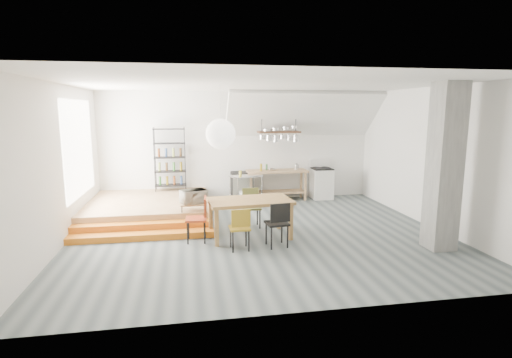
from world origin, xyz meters
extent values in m
plane|color=#495355|center=(0.00, 0.00, 0.00)|extent=(8.00, 8.00, 0.00)
cube|color=silver|center=(0.00, 3.50, 1.60)|extent=(8.00, 0.04, 3.20)
cube|color=silver|center=(-4.00, 0.00, 1.60)|extent=(0.04, 7.00, 3.20)
cube|color=silver|center=(4.00, 0.00, 1.60)|extent=(0.04, 7.00, 3.20)
cube|color=white|center=(0.00, 0.00, 3.20)|extent=(8.00, 7.00, 0.02)
cube|color=white|center=(1.80, 2.90, 2.55)|extent=(4.40, 1.44, 1.32)
cube|color=white|center=(-3.98, 1.50, 1.80)|extent=(0.02, 2.50, 2.20)
cube|color=#9A744D|center=(-2.50, 2.00, 0.20)|extent=(3.00, 3.00, 0.40)
cube|color=orange|center=(-2.50, 0.05, 0.07)|extent=(3.00, 0.35, 0.13)
cube|color=orange|center=(-2.50, 0.40, 0.13)|extent=(3.00, 0.35, 0.27)
cube|color=slate|center=(3.30, -1.50, 1.60)|extent=(0.50, 0.50, 3.20)
cube|color=#9A744D|center=(1.10, 3.15, 0.88)|extent=(1.80, 0.60, 0.06)
cube|color=#9A744D|center=(1.10, 3.15, 0.25)|extent=(1.70, 0.55, 0.04)
cube|color=#9A744D|center=(1.92, 3.37, 0.43)|extent=(0.06, 0.06, 0.86)
cube|color=#9A744D|center=(0.28, 3.37, 0.43)|extent=(0.06, 0.06, 0.86)
cube|color=#9A744D|center=(1.92, 2.93, 0.43)|extent=(0.06, 0.06, 0.86)
cube|color=#9A744D|center=(0.28, 2.93, 0.43)|extent=(0.06, 0.06, 0.86)
cube|color=white|center=(2.50, 3.15, 0.45)|extent=(0.60, 0.60, 0.90)
cube|color=black|center=(2.50, 3.15, 0.92)|extent=(0.58, 0.58, 0.03)
cube|color=white|center=(2.50, 3.43, 1.05)|extent=(0.60, 0.05, 0.25)
cylinder|color=black|center=(2.64, 3.29, 0.94)|extent=(0.18, 0.18, 0.02)
cylinder|color=black|center=(2.36, 3.29, 0.94)|extent=(0.18, 0.18, 0.02)
cylinder|color=black|center=(2.64, 3.01, 0.94)|extent=(0.18, 0.18, 0.02)
cylinder|color=black|center=(2.36, 3.01, 0.94)|extent=(0.18, 0.18, 0.02)
cube|color=#3D2618|center=(1.10, 2.95, 2.05)|extent=(1.20, 0.50, 0.05)
cylinder|color=black|center=(0.60, 2.95, 2.62)|extent=(0.02, 0.02, 1.15)
cylinder|color=black|center=(1.60, 2.95, 2.62)|extent=(0.02, 0.02, 1.15)
cylinder|color=silver|center=(0.60, 2.90, 1.91)|extent=(0.16, 0.16, 0.12)
cylinder|color=silver|center=(0.80, 2.90, 1.89)|extent=(0.20, 0.20, 0.16)
cylinder|color=silver|center=(1.00, 2.90, 1.87)|extent=(0.16, 0.16, 0.20)
cylinder|color=silver|center=(1.20, 2.90, 1.91)|extent=(0.20, 0.20, 0.12)
cylinder|color=silver|center=(1.40, 2.90, 1.89)|extent=(0.16, 0.16, 0.16)
cylinder|color=silver|center=(1.60, 2.90, 1.87)|extent=(0.20, 0.20, 0.20)
cylinder|color=black|center=(-1.58, 3.38, 1.30)|extent=(0.02, 0.02, 1.80)
cylinder|color=black|center=(-2.42, 3.38, 1.30)|extent=(0.02, 0.02, 1.80)
cylinder|color=black|center=(-1.58, 3.02, 1.30)|extent=(0.02, 0.02, 1.80)
cylinder|color=black|center=(-2.42, 3.02, 1.30)|extent=(0.02, 0.02, 1.80)
cube|color=black|center=(-2.00, 3.20, 0.55)|extent=(0.88, 0.38, 0.02)
cube|color=black|center=(-2.00, 3.20, 0.95)|extent=(0.88, 0.38, 0.02)
cube|color=black|center=(-2.00, 3.20, 1.35)|extent=(0.88, 0.38, 0.02)
cube|color=black|center=(-2.00, 3.20, 1.75)|extent=(0.88, 0.38, 0.02)
cube|color=black|center=(-2.00, 3.20, 2.15)|extent=(0.88, 0.38, 0.03)
cylinder|color=#3B7D32|center=(-2.00, 3.20, 0.69)|extent=(0.07, 0.07, 0.24)
cylinder|color=olive|center=(-2.00, 3.20, 1.09)|extent=(0.07, 0.07, 0.24)
cylinder|color=brown|center=(-2.00, 3.20, 1.49)|extent=(0.07, 0.07, 0.24)
cube|color=#9A744D|center=(-1.40, 0.75, 0.55)|extent=(0.60, 0.40, 0.03)
cylinder|color=black|center=(-1.13, 0.92, 0.47)|extent=(0.02, 0.02, 0.13)
cylinder|color=black|center=(-1.67, 0.92, 0.47)|extent=(0.02, 0.02, 0.13)
cylinder|color=black|center=(-1.13, 0.58, 0.47)|extent=(0.02, 0.02, 0.13)
cylinder|color=black|center=(-1.67, 0.58, 0.47)|extent=(0.02, 0.02, 0.13)
sphere|color=white|center=(-0.84, -0.25, 2.20)|extent=(0.60, 0.60, 0.60)
cube|color=brown|center=(-0.25, -0.20, 0.79)|extent=(1.80, 1.11, 0.06)
cube|color=brown|center=(0.49, 0.27, 0.38)|extent=(0.08, 0.08, 0.75)
cube|color=brown|center=(-1.05, 0.14, 0.38)|extent=(0.08, 0.08, 0.75)
cube|color=brown|center=(0.56, -0.54, 0.38)|extent=(0.08, 0.08, 0.75)
cube|color=brown|center=(-0.99, -0.67, 0.38)|extent=(0.08, 0.08, 0.75)
cube|color=olive|center=(-0.56, -0.93, 0.43)|extent=(0.39, 0.39, 0.04)
cube|color=olive|center=(-0.56, -1.10, 0.67)|extent=(0.37, 0.05, 0.34)
cylinder|color=black|center=(-0.71, -1.09, 0.21)|extent=(0.03, 0.03, 0.42)
cylinder|color=black|center=(-0.41, -1.08, 0.21)|extent=(0.03, 0.03, 0.42)
cylinder|color=black|center=(-0.72, -0.78, 0.21)|extent=(0.03, 0.03, 0.42)
cylinder|color=black|center=(-0.41, -0.77, 0.21)|extent=(0.03, 0.03, 0.42)
cube|color=black|center=(0.19, -0.87, 0.47)|extent=(0.46, 0.46, 0.04)
cube|color=black|center=(0.21, -1.05, 0.73)|extent=(0.40, 0.09, 0.37)
cylinder|color=black|center=(0.04, -1.05, 0.23)|extent=(0.03, 0.03, 0.46)
cylinder|color=black|center=(0.37, -1.01, 0.23)|extent=(0.03, 0.03, 0.46)
cylinder|color=black|center=(0.00, -0.72, 0.23)|extent=(0.03, 0.03, 0.46)
cylinder|color=black|center=(0.34, -0.68, 0.23)|extent=(0.03, 0.03, 0.46)
cube|color=olive|center=(-0.09, 0.52, 0.46)|extent=(0.41, 0.41, 0.04)
cube|color=olive|center=(-0.09, 0.70, 0.71)|extent=(0.39, 0.04, 0.36)
cylinder|color=black|center=(0.07, 0.68, 0.22)|extent=(0.03, 0.03, 0.45)
cylinder|color=black|center=(-0.25, 0.68, 0.22)|extent=(0.03, 0.03, 0.45)
cylinder|color=black|center=(0.07, 0.36, 0.22)|extent=(0.03, 0.03, 0.45)
cylinder|color=black|center=(-0.25, 0.35, 0.22)|extent=(0.03, 0.03, 0.45)
cube|color=#A53817|center=(-1.37, -0.29, 0.48)|extent=(0.45, 0.45, 0.04)
cube|color=#A53817|center=(-1.18, -0.31, 0.74)|extent=(0.07, 0.40, 0.37)
cylinder|color=black|center=(-1.22, -0.47, 0.23)|extent=(0.03, 0.03, 0.46)
cylinder|color=black|center=(-1.19, -0.14, 0.23)|extent=(0.03, 0.03, 0.46)
cylinder|color=black|center=(-1.55, -0.45, 0.23)|extent=(0.03, 0.03, 0.46)
cylinder|color=black|center=(-1.53, -0.11, 0.23)|extent=(0.03, 0.03, 0.46)
cube|color=silver|center=(0.11, 2.70, 0.84)|extent=(0.98, 0.79, 0.04)
cube|color=silver|center=(0.11, 2.70, 0.29)|extent=(0.98, 0.79, 0.03)
cylinder|color=silver|center=(0.38, 3.06, 0.43)|extent=(0.03, 0.03, 0.82)
sphere|color=black|center=(0.38, 3.06, 0.04)|extent=(0.08, 0.08, 0.08)
cylinder|color=silver|center=(-0.35, 2.72, 0.43)|extent=(0.03, 0.03, 0.82)
sphere|color=black|center=(-0.35, 2.72, 0.04)|extent=(0.08, 0.08, 0.08)
cylinder|color=silver|center=(0.56, 2.68, 0.43)|extent=(0.03, 0.03, 0.82)
sphere|color=black|center=(0.56, 2.68, 0.04)|extent=(0.08, 0.08, 0.08)
cylinder|color=silver|center=(-0.17, 2.34, 0.43)|extent=(0.03, 0.03, 0.82)
sphere|color=black|center=(-0.17, 2.34, 0.04)|extent=(0.08, 0.08, 0.08)
cube|color=black|center=(0.00, 3.20, 0.44)|extent=(0.51, 0.51, 0.87)
imported|color=beige|center=(-1.40, 0.75, 0.72)|extent=(0.67, 0.57, 0.31)
imported|color=silver|center=(0.95, 3.10, 0.94)|extent=(0.29, 0.29, 0.05)
camera|label=1|loc=(-1.52, -8.29, 2.68)|focal=28.00mm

